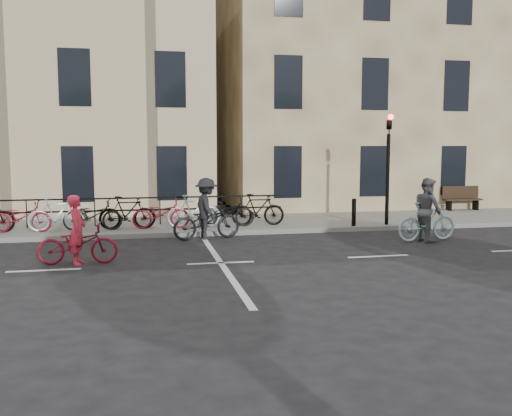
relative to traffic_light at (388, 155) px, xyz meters
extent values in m
plane|color=black|center=(-6.20, -4.34, -2.45)|extent=(120.00, 120.00, 0.00)
cube|color=slate|center=(-10.20, 1.66, -2.38)|extent=(46.00, 4.00, 0.15)
cube|color=#947B59|center=(2.80, 8.66, 3.70)|extent=(14.00, 10.00, 12.00)
cylinder|color=black|center=(0.00, 0.01, -0.80)|extent=(0.12, 0.12, 3.00)
imported|color=black|center=(0.00, 0.01, 1.15)|extent=(0.15, 0.18, 0.90)
sphere|color=#FF0C05|center=(0.00, -0.11, 1.25)|extent=(0.18, 0.18, 0.18)
cylinder|color=black|center=(-1.20, -0.09, -1.85)|extent=(0.14, 0.14, 0.90)
cylinder|color=black|center=(1.20, -0.09, -1.85)|extent=(0.14, 0.14, 0.90)
cube|color=black|center=(4.20, 3.31, -2.10)|extent=(0.06, 0.38, 0.40)
cube|color=black|center=(5.40, 3.31, -2.10)|extent=(0.06, 0.38, 0.40)
cube|color=black|center=(4.80, 3.31, -1.87)|extent=(1.60, 0.40, 0.06)
cube|color=black|center=(4.80, 3.49, -1.58)|extent=(1.60, 0.06, 0.50)
cube|color=black|center=(-8.97, 1.56, -1.83)|extent=(11.45, 0.04, 0.95)
imported|color=maroon|center=(-11.60, 0.66, -1.83)|extent=(1.80, 0.63, 0.95)
imported|color=#9BC5CB|center=(-10.55, 0.66, -1.78)|extent=(1.75, 0.49, 1.05)
imported|color=black|center=(-9.50, 0.66, -1.83)|extent=(1.80, 0.63, 0.95)
imported|color=black|center=(-8.45, 0.66, -1.78)|extent=(1.75, 0.49, 1.05)
imported|color=maroon|center=(-7.40, 0.66, -1.83)|extent=(1.80, 0.63, 0.95)
imported|color=#9BC5CB|center=(-6.35, 0.66, -1.78)|extent=(1.75, 0.49, 1.05)
imported|color=black|center=(-5.30, 0.66, -1.83)|extent=(1.80, 0.63, 0.95)
imported|color=black|center=(-4.25, 0.66, -1.78)|extent=(1.75, 0.49, 1.05)
imported|color=maroon|center=(-9.51, -3.76, -1.97)|extent=(1.86, 0.72, 0.97)
imported|color=#F22A46|center=(-9.51, -3.76, -1.64)|extent=(0.42, 0.61, 1.64)
imported|color=#9BC5CB|center=(0.12, -2.48, -1.88)|extent=(1.96, 0.76, 1.15)
imported|color=#515256|center=(0.12, -2.48, -1.53)|extent=(0.80, 0.97, 1.85)
imported|color=black|center=(-6.12, -0.84, -1.91)|extent=(2.16, 1.14, 1.08)
imported|color=black|center=(-6.12, -0.84, -1.54)|extent=(0.92, 1.30, 1.83)
camera|label=1|loc=(-8.06, -17.56, 0.36)|focal=40.00mm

